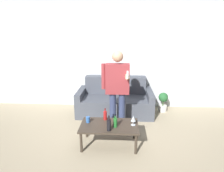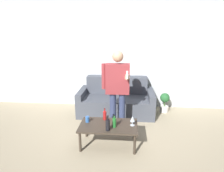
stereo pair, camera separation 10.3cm
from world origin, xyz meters
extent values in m
plane|color=tan|center=(0.00, 0.00, 0.00)|extent=(16.00, 16.00, 0.00)
cube|color=silver|center=(0.00, 1.94, 1.35)|extent=(8.00, 0.06, 2.70)
cube|color=#474C56|center=(-0.01, 1.26, 0.21)|extent=(1.50, 0.64, 0.43)
cube|color=#474C56|center=(-0.01, 1.71, 0.42)|extent=(1.50, 0.25, 0.85)
cube|color=#474C56|center=(-0.82, 1.39, 0.29)|extent=(0.14, 0.89, 0.57)
cube|color=#474C56|center=(0.81, 1.39, 0.29)|extent=(0.14, 0.89, 0.57)
cube|color=#3D3328|center=(-0.05, 0.00, 0.37)|extent=(1.00, 0.59, 0.03)
cylinder|color=#3D3328|center=(-0.50, -0.25, 0.18)|extent=(0.04, 0.04, 0.36)
cylinder|color=#3D3328|center=(0.40, -0.25, 0.18)|extent=(0.04, 0.04, 0.36)
cylinder|color=#3D3328|center=(-0.50, 0.24, 0.18)|extent=(0.04, 0.04, 0.36)
cylinder|color=#3D3328|center=(0.40, 0.24, 0.18)|extent=(0.04, 0.04, 0.36)
cylinder|color=#23752D|center=(0.06, -0.07, 0.46)|extent=(0.06, 0.06, 0.16)
cylinder|color=#23752D|center=(0.06, -0.07, 0.57)|extent=(0.02, 0.02, 0.06)
cylinder|color=black|center=(0.06, -0.07, 0.60)|extent=(0.03, 0.03, 0.01)
cylinder|color=black|center=(-0.04, -0.20, 0.48)|extent=(0.07, 0.07, 0.19)
cylinder|color=black|center=(-0.04, -0.20, 0.61)|extent=(0.03, 0.03, 0.07)
cylinder|color=black|center=(-0.04, -0.20, 0.64)|extent=(0.03, 0.03, 0.01)
cylinder|color=#B21E1E|center=(-0.14, 0.21, 0.46)|extent=(0.06, 0.06, 0.16)
cylinder|color=#B21E1E|center=(-0.14, 0.21, 0.58)|extent=(0.02, 0.02, 0.06)
cylinder|color=black|center=(-0.14, 0.21, 0.60)|extent=(0.03, 0.03, 0.01)
cylinder|color=silver|center=(0.36, 0.02, 0.39)|extent=(0.08, 0.08, 0.01)
cylinder|color=silver|center=(0.36, 0.02, 0.43)|extent=(0.01, 0.01, 0.07)
cone|color=silver|center=(0.36, 0.02, 0.51)|extent=(0.08, 0.08, 0.10)
cylinder|color=#3366B2|center=(-0.43, 0.08, 0.44)|extent=(0.07, 0.07, 0.10)
cylinder|color=navy|center=(-0.02, 0.59, 0.39)|extent=(0.13, 0.13, 0.77)
cylinder|color=navy|center=(0.16, 0.59, 0.39)|extent=(0.13, 0.13, 0.77)
cube|color=#933338|center=(0.07, 0.59, 1.06)|extent=(0.46, 0.20, 0.58)
sphere|color=tan|center=(0.07, 0.59, 1.49)|extent=(0.21, 0.21, 0.21)
cylinder|color=#933338|center=(-0.20, 0.59, 1.11)|extent=(0.08, 0.08, 0.49)
cylinder|color=tan|center=(0.25, 0.45, 1.15)|extent=(0.08, 0.27, 0.08)
cube|color=white|center=(0.25, 0.29, 1.21)|extent=(0.03, 0.03, 0.14)
cylinder|color=silver|center=(1.18, 1.59, 0.07)|extent=(0.21, 0.21, 0.15)
cylinder|color=#476B38|center=(1.18, 1.59, 0.21)|extent=(0.03, 0.03, 0.14)
sphere|color=#286633|center=(1.18, 1.59, 0.36)|extent=(0.23, 0.23, 0.23)
camera|label=1|loc=(0.17, -3.12, 1.97)|focal=32.00mm
camera|label=2|loc=(0.27, -3.12, 1.97)|focal=32.00mm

